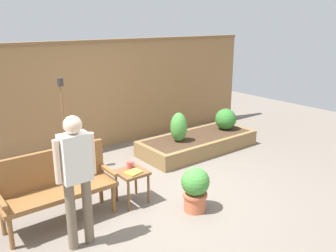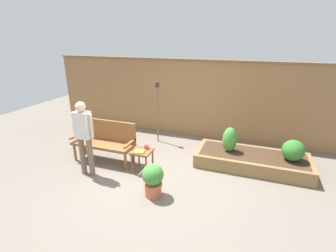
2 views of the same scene
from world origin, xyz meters
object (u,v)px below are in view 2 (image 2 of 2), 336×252
at_px(shrub_near_bench, 230,139).
at_px(person_by_bench, 84,133).
at_px(garden_bench, 105,138).
at_px(potted_boxwood, 153,179).
at_px(shrub_far_corner, 293,150).
at_px(cup_on_table, 146,147).
at_px(book_on_table, 139,151).
at_px(side_table, 142,154).
at_px(tiki_torch, 157,101).

xyz_separation_m(shrub_near_bench, person_by_bench, (-2.68, -1.49, 0.35)).
bearing_deg(garden_bench, potted_boxwood, -29.98).
relative_size(shrub_near_bench, shrub_far_corner, 1.27).
height_order(cup_on_table, book_on_table, cup_on_table).
bearing_deg(cup_on_table, shrub_far_corner, 16.74).
relative_size(potted_boxwood, shrub_far_corner, 1.41).
distance_m(cup_on_table, person_by_bench, 1.29).
bearing_deg(side_table, cup_on_table, 69.46).
bearing_deg(tiki_torch, shrub_near_bench, -17.60).
relative_size(shrub_far_corner, person_by_bench, 0.28).
height_order(side_table, tiki_torch, tiki_torch).
distance_m(cup_on_table, shrub_far_corner, 3.03).
bearing_deg(shrub_near_bench, garden_bench, -163.31).
xyz_separation_m(side_table, tiki_torch, (-0.31, 1.62, 0.72)).
xyz_separation_m(cup_on_table, book_on_table, (-0.07, -0.20, -0.03)).
bearing_deg(shrub_near_bench, shrub_far_corner, 0.00).
xyz_separation_m(cup_on_table, potted_boxwood, (0.51, -0.84, -0.19)).
height_order(side_table, book_on_table, book_on_table).
bearing_deg(shrub_far_corner, cup_on_table, -163.26).
distance_m(garden_bench, person_by_bench, 0.79).
xyz_separation_m(shrub_near_bench, tiki_torch, (-1.97, 0.63, 0.54)).
relative_size(cup_on_table, book_on_table, 0.61).
bearing_deg(tiki_torch, shrub_far_corner, -10.89).
bearing_deg(book_on_table, cup_on_table, 60.47).
distance_m(cup_on_table, tiki_torch, 1.65).
xyz_separation_m(side_table, shrub_near_bench, (1.67, 0.99, 0.18)).
relative_size(shrub_near_bench, tiki_torch, 0.35).
relative_size(cup_on_table, potted_boxwood, 0.20).
bearing_deg(person_by_bench, side_table, 26.19).
height_order(tiki_torch, person_by_bench, tiki_torch).
bearing_deg(shrub_near_bench, side_table, -149.28).
height_order(book_on_table, shrub_far_corner, shrub_far_corner).
distance_m(side_table, person_by_bench, 1.25).
height_order(potted_boxwood, tiki_torch, tiki_torch).
bearing_deg(garden_bench, side_table, -10.36).
height_order(side_table, person_by_bench, person_by_bench).
xyz_separation_m(garden_bench, cup_on_table, (1.06, -0.07, -0.02)).
xyz_separation_m(garden_bench, book_on_table, (0.99, -0.27, -0.05)).
distance_m(garden_bench, book_on_table, 1.03).
bearing_deg(person_by_bench, cup_on_table, 30.24).
bearing_deg(cup_on_table, side_table, -110.54).
bearing_deg(garden_bench, tiki_torch, 63.56).
distance_m(side_table, cup_on_table, 0.18).
relative_size(book_on_table, potted_boxwood, 0.33).
relative_size(potted_boxwood, shrub_near_bench, 1.11).
relative_size(cup_on_table, shrub_far_corner, 0.29).
bearing_deg(person_by_bench, tiki_torch, 71.46).
bearing_deg(potted_boxwood, book_on_table, 132.08).
bearing_deg(cup_on_table, book_on_table, -108.53).
relative_size(garden_bench, shrub_far_corner, 3.25).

